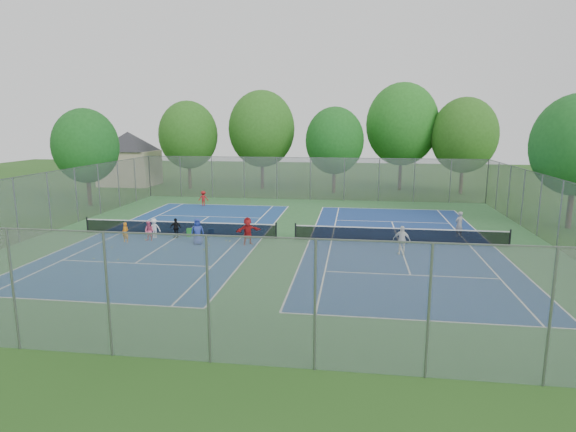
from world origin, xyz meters
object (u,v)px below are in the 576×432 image
at_px(net_left, 179,229).
at_px(instructor, 459,224).
at_px(ball_hopper, 189,233).
at_px(net_right, 399,236).
at_px(ball_crate, 211,231).

bearing_deg(net_left, instructor, 7.12).
bearing_deg(ball_hopper, net_right, 1.18).
relative_size(net_left, instructor, 7.80).
height_order(ball_crate, ball_hopper, ball_hopper).
xyz_separation_m(ball_crate, instructor, (16.06, 1.28, 0.67)).
relative_size(ball_crate, ball_hopper, 0.64).
bearing_deg(net_left, ball_hopper, -19.00).
bearing_deg(net_left, net_right, 0.00).
distance_m(net_right, ball_crate, 12.19).
distance_m(net_left, ball_crate, 2.11).
distance_m(net_left, instructor, 18.06).
xyz_separation_m(net_left, instructor, (17.92, 2.24, 0.37)).
bearing_deg(ball_crate, ball_hopper, -130.97).
xyz_separation_m(net_left, net_right, (14.00, 0.00, 0.00)).
xyz_separation_m(net_right, ball_hopper, (-13.21, -0.27, -0.17)).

